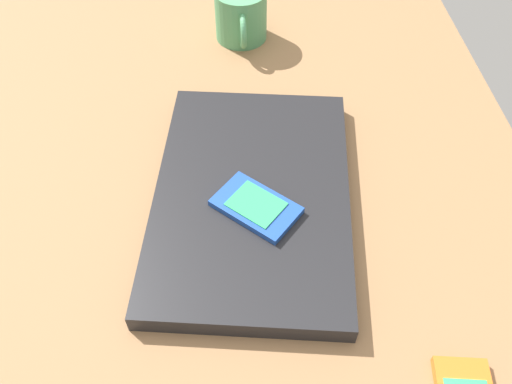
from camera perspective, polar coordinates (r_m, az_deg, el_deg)
name	(u,v)px	position (r cm, az deg, el deg)	size (l,w,h in cm)	color
desk_surface	(234,234)	(66.84, -2.28, -4.41)	(120.00, 80.00, 3.00)	olive
laptop_closed	(256,196)	(66.94, 0.00, -0.42)	(35.61, 23.31, 2.47)	black
cell_phone_on_laptop	(260,206)	(63.78, 0.42, -1.48)	(10.76, 11.11, 0.97)	#1E479E
coffee_mug	(244,15)	(91.91, -1.25, 17.86)	(11.31, 8.27, 8.05)	#4C9360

